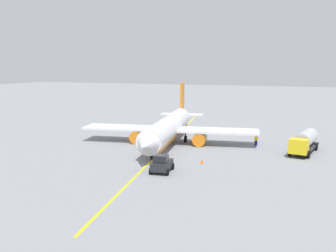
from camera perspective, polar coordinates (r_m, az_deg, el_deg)
ground_plane at (r=60.30m, az=0.00°, el=-2.82°), size 400.00×400.00×0.00m
airplane at (r=60.33m, az=0.10°, el=-0.33°), size 32.85×29.46×9.49m
fuel_tanker at (r=57.47m, az=20.45°, el=-2.25°), size 9.88×4.01×3.15m
pushback_tug at (r=44.17m, az=-0.98°, el=-5.92°), size 3.85×2.77×2.20m
refueling_worker at (r=60.59m, az=13.53°, el=-2.22°), size 0.42×0.56×1.71m
safety_cone_nose at (r=48.37m, az=5.31°, el=-5.51°), size 0.51×0.51×0.56m
taxi_line_marking at (r=60.29m, az=0.00°, el=-2.81°), size 67.23×13.38×0.01m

